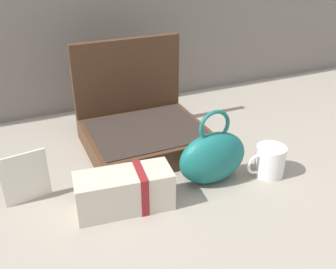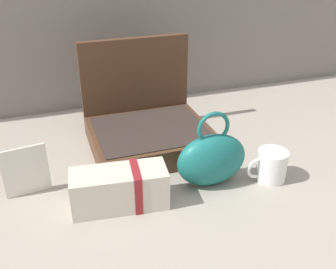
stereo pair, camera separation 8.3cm
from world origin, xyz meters
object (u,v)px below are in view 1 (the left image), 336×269
Objects in this scene: info_card_left at (25,178)px; teal_pouch_handbag at (213,157)px; cream_toiletry_bag at (126,191)px; open_suitcase at (142,126)px; coffee_mug at (269,161)px.

teal_pouch_handbag is at bearing -21.75° from info_card_left.
teal_pouch_handbag is 0.27m from cream_toiletry_bag.
open_suitcase reaches higher than info_card_left.
open_suitcase is at bearing 15.23° from info_card_left.
cream_toiletry_bag is 2.08× the size of coffee_mug.
info_card_left is (-0.67, 0.16, 0.03)m from coffee_mug.
info_card_left is at bearing 149.60° from cream_toiletry_bag.
coffee_mug is at bearing -49.47° from open_suitcase.
coffee_mug is (0.28, -0.33, -0.02)m from open_suitcase.
cream_toiletry_bag is (-0.16, -0.30, -0.02)m from open_suitcase.
info_card_left is at bearing -156.72° from open_suitcase.
teal_pouch_handbag is 1.82× the size of coffee_mug.
cream_toiletry_bag is at bearing -38.44° from info_card_left.
cream_toiletry_bag is 0.44m from coffee_mug.
teal_pouch_handbag is at bearing -69.96° from open_suitcase.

